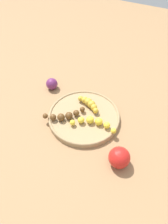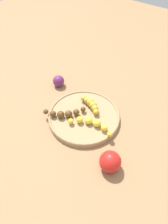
# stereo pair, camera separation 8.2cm
# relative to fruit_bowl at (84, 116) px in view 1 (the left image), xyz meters

# --- Properties ---
(ground_plane) EXTENTS (2.40, 2.40, 0.00)m
(ground_plane) POSITION_rel_fruit_bowl_xyz_m (0.00, 0.00, -0.01)
(ground_plane) COLOR #936D47
(fruit_bowl) EXTENTS (0.28, 0.28, 0.02)m
(fruit_bowl) POSITION_rel_fruit_bowl_xyz_m (0.00, 0.00, 0.00)
(fruit_bowl) COLOR #A08259
(fruit_bowl) RESTS_ON ground_plane
(banana_yellow) EXTENTS (0.17, 0.07, 0.03)m
(banana_yellow) POSITION_rel_fruit_bowl_xyz_m (0.05, -0.03, 0.02)
(banana_yellow) COLOR yellow
(banana_yellow) RESTS_ON fruit_bowl
(banana_spotted) EXTENTS (0.11, 0.06, 0.03)m
(banana_spotted) POSITION_rel_fruit_bowl_xyz_m (-0.00, 0.05, 0.02)
(banana_spotted) COLOR gold
(banana_spotted) RESTS_ON fruit_bowl
(banana_overripe) EXTENTS (0.13, 0.11, 0.03)m
(banana_overripe) POSITION_rel_fruit_bowl_xyz_m (-0.06, -0.04, 0.02)
(banana_overripe) COLOR #593819
(banana_overripe) RESTS_ON fruit_bowl
(apple_red) EXTENTS (0.07, 0.07, 0.07)m
(apple_red) POSITION_rel_fruit_bowl_xyz_m (0.19, -0.13, 0.02)
(apple_red) COLOR red
(apple_red) RESTS_ON ground_plane
(plum_purple) EXTENTS (0.05, 0.05, 0.05)m
(plum_purple) POSITION_rel_fruit_bowl_xyz_m (-0.21, 0.10, 0.01)
(plum_purple) COLOR #662659
(plum_purple) RESTS_ON ground_plane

